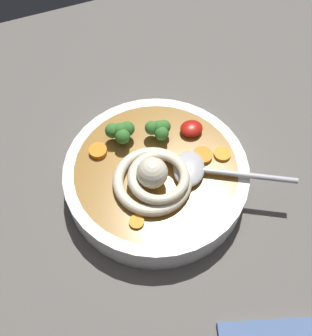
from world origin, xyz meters
TOP-DOWN VIEW (x-y plane):
  - table_slab at (0.00, 0.00)cm, footprint 90.33×90.33cm
  - soup_bowl at (-3.28, -2.33)cm, footprint 26.65×26.65cm
  - noodle_pile at (-4.51, -4.62)cm, footprint 12.09×11.86cm
  - soup_spoon at (1.96, -5.36)cm, footprint 16.59×11.55cm
  - chili_sauce_dollop at (4.13, 1.73)cm, footprint 3.43×3.09cm
  - broccoli_floret_right at (-0.75, 2.55)cm, footprint 4.08×3.51cm
  - broccoli_floret_beside_noodles at (-6.18, 4.13)cm, footprint 4.33×3.72cm
  - carrot_slice_rear at (6.51, -3.86)cm, footprint 2.51×2.51cm
  - carrot_slice_far at (-10.06, 3.39)cm, footprint 2.63×2.63cm
  - carrot_slice_center at (3.71, -3.06)cm, footprint 2.88×2.88cm
  - carrot_slice_left at (-8.86, -9.27)cm, footprint 2.02×2.02cm

SIDE VIEW (x-z plane):
  - table_slab at x=0.00cm, z-range 0.00..2.55cm
  - soup_bowl at x=-3.28cm, z-range 2.62..7.32cm
  - carrot_slice_left at x=-8.86cm, z-range 7.24..7.66cm
  - carrot_slice_rear at x=6.51cm, z-range 7.24..7.72cm
  - carrot_slice_center at x=3.71cm, z-range 7.24..7.87cm
  - carrot_slice_far at x=-10.06cm, z-range 7.24..8.00cm
  - chili_sauce_dollop at x=4.13cm, z-range 7.24..8.78cm
  - soup_spoon at x=1.96cm, z-range 7.24..8.84cm
  - noodle_pile at x=-4.51cm, z-range 6.33..11.19cm
  - broccoli_floret_right at x=-0.75cm, z-range 7.65..10.88cm
  - broccoli_floret_beside_noodles at x=-6.18cm, z-range 7.67..11.10cm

